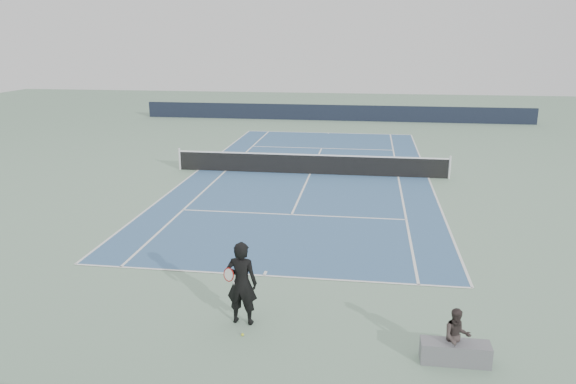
# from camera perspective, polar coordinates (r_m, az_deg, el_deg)

# --- Properties ---
(ground) EXTENTS (80.00, 80.00, 0.00)m
(ground) POSITION_cam_1_polar(r_m,az_deg,el_deg) (26.62, 2.26, 1.83)
(ground) COLOR gray
(court_surface) EXTENTS (10.97, 23.77, 0.01)m
(court_surface) POSITION_cam_1_polar(r_m,az_deg,el_deg) (26.62, 2.26, 1.85)
(court_surface) COLOR #395E87
(court_surface) RESTS_ON ground
(tennis_net) EXTENTS (12.90, 0.10, 1.07)m
(tennis_net) POSITION_cam_1_polar(r_m,az_deg,el_deg) (26.50, 2.27, 2.89)
(tennis_net) COLOR silver
(tennis_net) RESTS_ON ground
(windscreen_far) EXTENTS (30.00, 0.25, 1.20)m
(windscreen_far) POSITION_cam_1_polar(r_m,az_deg,el_deg) (44.06, 4.74, 8.03)
(windscreen_far) COLOR black
(windscreen_far) RESTS_ON ground
(tennis_player) EXTENTS (0.84, 0.59, 1.95)m
(tennis_player) POSITION_cam_1_polar(r_m,az_deg,el_deg) (12.72, -4.73, -9.19)
(tennis_player) COLOR black
(tennis_player) RESTS_ON ground
(tennis_ball) EXTENTS (0.06, 0.06, 0.06)m
(tennis_ball) POSITION_cam_1_polar(r_m,az_deg,el_deg) (12.61, -4.64, -14.24)
(tennis_ball) COLOR #CFD82C
(tennis_ball) RESTS_ON ground
(spectator_bench) EXTENTS (1.40, 0.56, 1.17)m
(spectator_bench) POSITION_cam_1_polar(r_m,az_deg,el_deg) (11.98, 16.68, -14.58)
(spectator_bench) COLOR slate
(spectator_bench) RESTS_ON ground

